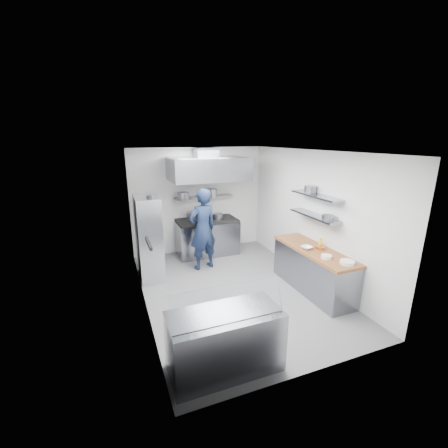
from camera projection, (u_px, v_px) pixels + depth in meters
name	position (u px, v px, depth m)	size (l,w,h in m)	color
floor	(234.00, 289.00, 6.25)	(5.00, 5.00, 0.00)	#5D5D5F
ceiling	(236.00, 151.00, 5.47)	(5.00, 5.00, 0.00)	silver
wall_back	(199.00, 200.00, 8.10)	(3.60, 0.02, 2.80)	white
wall_front	(317.00, 279.00, 3.62)	(3.60, 0.02, 2.80)	white
wall_left	(141.00, 235.00, 5.23)	(5.00, 0.02, 2.80)	white
wall_right	(311.00, 216.00, 6.49)	(5.00, 0.02, 2.80)	white
gas_range	(207.00, 238.00, 8.04)	(1.60, 0.80, 0.90)	gray
cooktop	(207.00, 220.00, 7.91)	(1.57, 0.78, 0.06)	black
stock_pot_left	(193.00, 215.00, 7.89)	(0.31, 0.31, 0.20)	slate
stock_pot_mid	(203.00, 216.00, 7.80)	(0.33, 0.33, 0.24)	slate
stock_pot_right	(218.00, 216.00, 7.87)	(0.27, 0.27, 0.16)	slate
over_range_shelf	(204.00, 197.00, 7.96)	(1.60, 0.30, 0.04)	gray
shelf_pot_a	(183.00, 196.00, 7.52)	(0.28, 0.28, 0.18)	slate
shelf_pot_b	(212.00, 193.00, 7.80)	(0.30, 0.30, 0.22)	slate
extractor_hood	(208.00, 169.00, 7.37)	(1.90, 1.15, 0.55)	gray
hood_duct	(205.00, 153.00, 7.46)	(0.55, 0.55, 0.24)	slate
red_firebox	(152.00, 204.00, 7.60)	(0.22, 0.10, 0.26)	red
chef	(203.00, 229.00, 7.01)	(0.71, 0.46, 1.94)	#131E39
wire_rack	(149.00, 238.00, 6.55)	(0.50, 0.90, 1.85)	silver
rack_bin_a	(151.00, 248.00, 6.31)	(0.15, 0.19, 0.17)	white
rack_bin_b	(147.00, 220.00, 6.58)	(0.13, 0.17, 0.15)	yellow
rack_jar	(149.00, 200.00, 6.17)	(0.11, 0.11, 0.18)	black
knife_strip	(149.00, 243.00, 4.40)	(0.04, 0.55, 0.05)	black
prep_counter_base	(313.00, 271.00, 6.11)	(0.62, 2.00, 0.84)	gray
prep_counter_top	(315.00, 250.00, 5.99)	(0.65, 2.04, 0.06)	brown
plate_stack_a	(347.00, 262.00, 5.26)	(0.25, 0.25, 0.06)	white
plate_stack_b	(326.00, 257.00, 5.51)	(0.20, 0.20, 0.06)	white
copper_pan	(320.00, 248.00, 5.95)	(0.17, 0.17, 0.06)	#D26F3B
squeeze_bottle	(320.00, 242.00, 6.10)	(0.07, 0.07, 0.18)	yellow
mixing_bowl	(307.00, 248.00, 5.97)	(0.21, 0.21, 0.05)	white
wall_shelf_lower	(314.00, 216.00, 6.13)	(0.30, 1.30, 0.04)	gray
wall_shelf_upper	(316.00, 195.00, 6.02)	(0.30, 1.30, 0.04)	gray
shelf_pot_c	(328.00, 217.00, 5.73)	(0.23, 0.23, 0.10)	slate
shelf_pot_d	(310.00, 189.00, 6.22)	(0.25, 0.25, 0.14)	slate
display_case	(225.00, 341.00, 3.99)	(1.50, 0.70, 0.85)	gray
display_glass	(228.00, 303.00, 3.71)	(1.47, 0.02, 0.45)	silver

